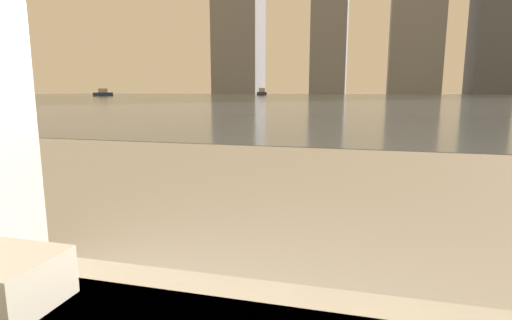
{
  "coord_description": "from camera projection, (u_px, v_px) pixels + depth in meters",
  "views": [
    {
      "loc": [
        0.52,
        0.07,
        0.99
      ],
      "look_at": [
        -0.09,
        2.38,
        0.57
      ],
      "focal_mm": 28.0,
      "sensor_mm": 36.0,
      "label": 1
    }
  ],
  "objects": [
    {
      "name": "skyline_tower_2",
      "position": [
        417.0,
        31.0,
        106.33
      ],
      "size": [
        13.5,
        6.94,
        33.22
      ],
      "color": "slate",
      "rests_on": "ground_plane"
    },
    {
      "name": "harbor_boat_0",
      "position": [
        262.0,
        93.0,
        82.43
      ],
      "size": [
        1.62,
        4.02,
        1.48
      ],
      "color": "#2D2D33",
      "rests_on": "harbor_water"
    },
    {
      "name": "harbor_boat_4",
      "position": [
        103.0,
        93.0,
        71.26
      ],
      "size": [
        1.9,
        3.7,
        1.32
      ],
      "color": "navy",
      "rests_on": "harbor_water"
    },
    {
      "name": "harbor_water",
      "position": [
        358.0,
        97.0,
        59.32
      ],
      "size": [
        180.0,
        110.0,
        0.01
      ],
      "color": "slate",
      "rests_on": "ground_plane"
    }
  ]
}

